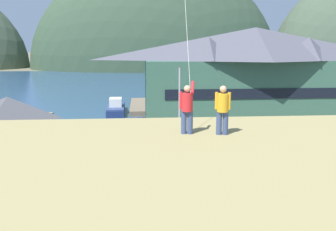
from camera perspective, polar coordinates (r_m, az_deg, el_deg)
name	(u,v)px	position (r m, az deg, el deg)	size (l,w,h in m)	color
ground_plane	(159,201)	(23.70, -1.44, -13.02)	(600.00, 600.00, 0.00)	#66604C
parking_lot_pad	(156,172)	(28.30, -1.93, -8.73)	(40.00, 20.00, 0.10)	slate
bay_water	(146,86)	(82.13, -3.44, 4.61)	(360.00, 84.00, 0.03)	navy
far_hill_east_peak	(155,67)	(137.94, -1.96, 7.40)	(89.55, 47.94, 76.71)	#334733
harbor_lodge	(254,74)	(44.77, 13.11, 6.24)	(26.98, 9.13, 11.29)	#38604C
storage_shed_near_lot	(10,128)	(33.05, -23.18, -1.76)	(6.68, 5.94, 5.37)	#756B5B
storage_shed_waterside	(180,103)	(45.50, 1.87, 1.97)	(5.39, 4.74, 4.46)	#756B5B
wharf_dock	(141,106)	(54.40, -4.10, 1.42)	(3.20, 11.74, 0.70)	#70604C
moored_boat_wharfside	(116,108)	(51.34, -8.02, 1.16)	(2.56, 7.36, 2.16)	navy
moored_boat_outer_mooring	(164,101)	(56.39, -0.54, 2.19)	(2.84, 7.43, 2.16)	silver
parked_car_back_row_left	(323,177)	(26.64, 22.75, -8.65)	(4.32, 2.29, 1.82)	#B28923
parked_car_mid_row_center	(198,151)	(30.09, 4.67, -5.48)	(4.20, 2.06, 1.82)	navy
parked_car_front_row_silver	(129,181)	(23.98, -5.99, -10.02)	(4.34, 2.34, 1.82)	red
parked_car_front_row_end	(37,183)	(24.96, -19.55, -9.76)	(4.23, 2.12, 1.82)	#236633
parked_car_lone_by_shed	(226,179)	(24.41, 8.89, -9.69)	(4.29, 2.24, 1.82)	slate
parked_car_corner_spot	(292,149)	(32.35, 18.53, -4.84)	(4.28, 2.22, 1.82)	silver
parking_light_pole	(179,104)	(32.73, 1.77, 1.81)	(0.24, 0.78, 7.38)	#ADADB2
person_kite_flyer	(187,107)	(13.08, 2.95, 1.24)	(0.58, 0.63, 1.86)	#384770
person_companion	(223,109)	(13.09, 8.40, 1.07)	(0.54, 0.40, 1.74)	#384770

